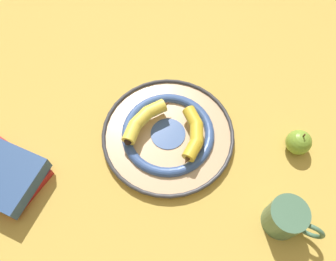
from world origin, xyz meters
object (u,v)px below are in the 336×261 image
object	(u,v)px
decorative_bowl	(168,134)
banana_a	(194,134)
banana_b	(144,119)
book_stack	(1,174)
coffee_mug	(286,218)
apple	(299,142)

from	to	relation	value
decorative_bowl	banana_a	distance (m)	0.08
banana_b	book_stack	distance (m)	0.39
banana_a	book_stack	size ratio (longest dim) A/B	0.58
banana_b	coffee_mug	distance (m)	0.43
decorative_bowl	banana_a	world-z (taller)	banana_a
decorative_bowl	apple	size ratio (longest dim) A/B	4.60
coffee_mug	apple	xyz separation A→B (m)	(-0.19, -0.09, -0.01)
banana_a	book_stack	world-z (taller)	banana_a
banana_a	banana_b	world-z (taller)	banana_b
banana_a	book_stack	bearing A→B (deg)	103.96
banana_b	banana_a	bearing A→B (deg)	110.79
decorative_bowl	coffee_mug	bearing A→B (deg)	92.93
book_stack	coffee_mug	world-z (taller)	coffee_mug
banana_a	apple	world-z (taller)	apple
apple	coffee_mug	bearing A→B (deg)	24.11
coffee_mug	apple	distance (m)	0.21
banana_a	banana_b	size ratio (longest dim) A/B	0.82
decorative_bowl	banana_a	bearing A→B (deg)	117.61
book_stack	apple	bearing A→B (deg)	-148.47
banana_a	apple	bearing A→B (deg)	-90.77
decorative_bowl	coffee_mug	xyz separation A→B (m)	(-0.02, 0.36, 0.03)
banana_b	coffee_mug	size ratio (longest dim) A/B	1.28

